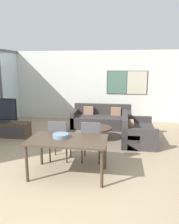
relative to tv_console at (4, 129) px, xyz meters
name	(u,v)px	position (x,y,z in m)	size (l,w,h in m)	color
ground_plane	(50,203)	(2.56, -3.14, -0.23)	(24.00, 24.00, 0.00)	#9E896B
wall_back	(96,86)	(2.61, 2.67, 1.17)	(7.58, 0.09, 2.80)	silver
area_rug	(97,139)	(2.97, 0.16, -0.23)	(2.30, 1.91, 0.01)	#706051
tv_console	(4,129)	(0.00, 0.00, 0.00)	(1.66, 0.45, 0.47)	#423326
television	(2,111)	(0.00, 0.00, 0.60)	(0.94, 0.20, 0.76)	#2D2D33
sofa_main	(102,120)	(2.97, 1.55, 0.04)	(2.12, 0.95, 0.80)	#383333
sofa_side	(135,133)	(4.10, 0.13, 0.03)	(0.95, 1.60, 0.80)	#383333
coffee_table	(97,130)	(2.97, 0.16, 0.05)	(0.87, 0.87, 0.37)	#423326
dining_table	(68,143)	(2.64, -2.15, 0.46)	(1.57, 0.89, 0.77)	#423326
dining_chair_left	(59,139)	(2.26, -1.51, 0.30)	(0.46, 0.46, 0.98)	#4C4C51
dining_chair_centre	(91,140)	(3.01, -1.47, 0.30)	(0.46, 0.46, 0.98)	#4C4C51
fruit_bowl	(61,135)	(2.47, -2.08, 0.58)	(0.33, 0.33, 0.08)	slate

